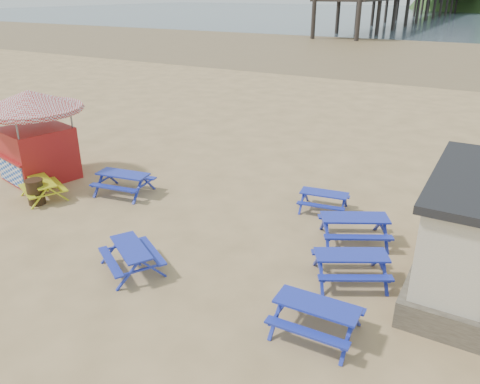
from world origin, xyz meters
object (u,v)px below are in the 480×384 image
Objects in this scene: picnic_table_yellow at (43,189)px; litter_bin at (35,192)px; picnic_table_blue_b at (324,202)px; picnic_table_blue_a at (124,183)px; ice_cream_kiosk at (33,124)px.

litter_bin reaches higher than picnic_table_yellow.
litter_bin is at bearing -162.08° from picnic_table_blue_b.
picnic_table_blue_a is 3.18m from litter_bin.
picnic_table_yellow is 2.99m from ice_cream_kiosk.
litter_bin is (0.19, -0.47, 0.12)m from picnic_table_yellow.
picnic_table_blue_a is 7.67m from picnic_table_blue_b.
picnic_table_blue_b is at bearing 8.83° from picnic_table_blue_a.
picnic_table_blue_a reaches higher than picnic_table_yellow.
picnic_table_yellow is 2.24× the size of litter_bin.
picnic_table_yellow is 0.43× the size of ice_cream_kiosk.
picnic_table_yellow is (-2.34, -1.87, -0.06)m from picnic_table_blue_a.
picnic_table_blue_a is at bearing -170.54° from picnic_table_blue_b.
litter_bin is at bearing -141.92° from picnic_table_blue_a.
picnic_table_blue_b is at bearing 47.73° from picnic_table_yellow.
picnic_table_blue_b is 1.95× the size of litter_bin.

